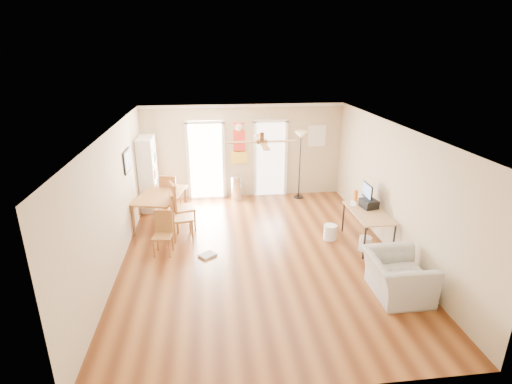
{
  "coord_description": "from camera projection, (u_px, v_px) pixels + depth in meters",
  "views": [
    {
      "loc": [
        -0.92,
        -7.16,
        4.0
      ],
      "look_at": [
        0.0,
        0.6,
        1.15
      ],
      "focal_mm": 27.75,
      "sensor_mm": 36.0,
      "label": 1
    }
  ],
  "objects": [
    {
      "name": "floor_cloth",
      "position": [
        208.0,
        255.0,
        8.07
      ],
      "size": [
        0.4,
        0.39,
        0.04
      ],
      "primitive_type": "cube",
      "rotation": [
        0.0,
        0.0,
        0.65
      ],
      "color": "#A09F9B",
      "rests_on": "floor"
    },
    {
      "name": "dining_chair_right_a",
      "position": [
        183.0,
        206.0,
        9.13
      ],
      "size": [
        0.59,
        0.59,
        1.14
      ],
      "primitive_type": null,
      "rotation": [
        0.0,
        0.0,
        1.89
      ],
      "color": "brown",
      "rests_on": "floor"
    },
    {
      "name": "wall_front",
      "position": [
        299.0,
        303.0,
        4.44
      ],
      "size": [
        5.5,
        0.04,
        2.6
      ],
      "primitive_type": null,
      "color": "beige",
      "rests_on": "floor"
    },
    {
      "name": "wall_right",
      "position": [
        394.0,
        190.0,
        8.01
      ],
      "size": [
        0.04,
        7.0,
        2.6
      ],
      "primitive_type": null,
      "color": "beige",
      "rests_on": "floor"
    },
    {
      "name": "ceiling_fan",
      "position": [
        262.0,
        142.0,
        7.04
      ],
      "size": [
        1.24,
        1.24,
        0.2
      ],
      "primitive_type": null,
      "color": "#593819",
      "rests_on": "ceiling"
    },
    {
      "name": "wastebasket_a",
      "position": [
        330.0,
        232.0,
        8.75
      ],
      "size": [
        0.31,
        0.31,
        0.33
      ],
      "primitive_type": "cylinder",
      "rotation": [
        0.0,
        0.0,
        -0.06
      ],
      "color": "white",
      "rests_on": "floor"
    },
    {
      "name": "crown_molding",
      "position": [
        260.0,
        131.0,
        7.27
      ],
      "size": [
        5.5,
        7.0,
        0.08
      ],
      "primitive_type": null,
      "color": "white",
      "rests_on": "wall_back"
    },
    {
      "name": "imac",
      "position": [
        367.0,
        194.0,
        8.69
      ],
      "size": [
        0.19,
        0.52,
        0.48
      ],
      "primitive_type": null,
      "rotation": [
        0.0,
        0.0,
        0.24
      ],
      "color": "black",
      "rests_on": "computer_desk"
    },
    {
      "name": "trash_can",
      "position": [
        237.0,
        188.0,
        11.02
      ],
      "size": [
        0.36,
        0.36,
        0.66
      ],
      "primitive_type": "cylinder",
      "rotation": [
        0.0,
        0.0,
        -0.18
      ],
      "color": "silver",
      "rests_on": "floor"
    },
    {
      "name": "bookshelf",
      "position": [
        148.0,
        174.0,
        10.19
      ],
      "size": [
        0.48,
        0.9,
        1.91
      ],
      "primitive_type": null,
      "rotation": [
        0.0,
        0.0,
        0.11
      ],
      "color": "silver",
      "rests_on": "floor"
    },
    {
      "name": "computer_desk",
      "position": [
        367.0,
        228.0,
        8.49
      ],
      "size": [
        0.69,
        1.38,
        0.74
      ],
      "primitive_type": null,
      "color": "tan",
      "rests_on": "floor"
    },
    {
      "name": "dining_chair_far",
      "position": [
        171.0,
        193.0,
        10.09
      ],
      "size": [
        0.51,
        0.51,
        1.03
      ],
      "primitive_type": null,
      "rotation": [
        0.0,
        0.0,
        2.91
      ],
      "color": "#A56735",
      "rests_on": "floor"
    },
    {
      "name": "wall_left",
      "position": [
        114.0,
        201.0,
        7.4
      ],
      "size": [
        0.04,
        7.0,
        2.6
      ],
      "primitive_type": null,
      "color": "beige",
      "rests_on": "floor"
    },
    {
      "name": "wall_back",
      "position": [
        244.0,
        152.0,
        10.97
      ],
      "size": [
        5.5,
        0.04,
        2.6
      ],
      "primitive_type": null,
      "color": "beige",
      "rests_on": "floor"
    },
    {
      "name": "framed_poster",
      "position": [
        127.0,
        161.0,
        8.57
      ],
      "size": [
        0.04,
        0.66,
        0.48
      ],
      "primitive_type": "cube",
      "color": "black",
      "rests_on": "wall_left"
    },
    {
      "name": "ceiling",
      "position": [
        260.0,
        129.0,
        7.26
      ],
      "size": [
        5.5,
        7.0,
        0.0
      ],
      "primitive_type": null,
      "color": "silver",
      "rests_on": "floor"
    },
    {
      "name": "dining_table",
      "position": [
        161.0,
        209.0,
        9.46
      ],
      "size": [
        1.26,
        1.69,
        0.75
      ],
      "primitive_type": null,
      "rotation": [
        0.0,
        0.0,
        -0.25
      ],
      "color": "#976130",
      "rests_on": "floor"
    },
    {
      "name": "kitchen_doorway",
      "position": [
        206.0,
        162.0,
        10.93
      ],
      "size": [
        0.9,
        0.1,
        2.1
      ],
      "primitive_type": null,
      "color": "white",
      "rests_on": "wall_back"
    },
    {
      "name": "floor",
      "position": [
        259.0,
        254.0,
        8.15
      ],
      "size": [
        7.0,
        7.0,
        0.0
      ],
      "primitive_type": "plane",
      "color": "brown",
      "rests_on": "ground"
    },
    {
      "name": "dining_chair_right_b",
      "position": [
        182.0,
        216.0,
        8.67
      ],
      "size": [
        0.52,
        0.52,
        1.08
      ],
      "primitive_type": null,
      "rotation": [
        0.0,
        0.0,
        1.74
      ],
      "color": "#AC7937",
      "rests_on": "floor"
    },
    {
      "name": "wastebasket_b",
      "position": [
        365.0,
        244.0,
        8.28
      ],
      "size": [
        0.32,
        0.32,
        0.3
      ],
      "primitive_type": "cylinder",
      "rotation": [
        0.0,
        0.0,
        0.26
      ],
      "color": "silver",
      "rests_on": "floor"
    },
    {
      "name": "printer",
      "position": [
        369.0,
        204.0,
        8.57
      ],
      "size": [
        0.37,
        0.41,
        0.18
      ],
      "primitive_type": "cube",
      "rotation": [
        0.0,
        0.0,
        0.2
      ],
      "color": "black",
      "rests_on": "computer_desk"
    },
    {
      "name": "wall_decal",
      "position": [
        239.0,
        143.0,
        10.85
      ],
      "size": [
        0.46,
        0.03,
        1.1
      ],
      "primitive_type": "cube",
      "color": "red",
      "rests_on": "wall_back"
    },
    {
      "name": "torchiere_lamp",
      "position": [
        300.0,
        165.0,
        10.94
      ],
      "size": [
        0.45,
        0.45,
        1.9
      ],
      "primitive_type": null,
      "rotation": [
        0.0,
        0.0,
        -0.32
      ],
      "color": "black",
      "rests_on": "floor"
    },
    {
      "name": "keyboard",
      "position": [
        353.0,
        203.0,
        8.81
      ],
      "size": [
        0.24,
        0.39,
        0.01
      ],
      "primitive_type": "cube",
      "rotation": [
        0.0,
        0.0,
        -0.35
      ],
      "color": "white",
      "rests_on": "computer_desk"
    },
    {
      "name": "bathroom_doorway",
      "position": [
        270.0,
        160.0,
        11.13
      ],
      "size": [
        0.8,
        0.1,
        2.1
      ],
      "primitive_type": null,
      "color": "white",
      "rests_on": "wall_back"
    },
    {
      "name": "armchair",
      "position": [
        397.0,
        276.0,
        6.7
      ],
      "size": [
        0.98,
        1.12,
        0.72
      ],
      "primitive_type": "imported",
      "rotation": [
        0.0,
        0.0,
        1.56
      ],
      "color": "#ABAAA5",
      "rests_on": "floor"
    },
    {
      "name": "ac_grille",
      "position": [
        317.0,
        136.0,
        11.03
      ],
      "size": [
        0.5,
        0.04,
        0.6
      ],
      "primitive_type": "cube",
      "color": "white",
      "rests_on": "wall_back"
    },
    {
      "name": "orange_bottle",
      "position": [
        356.0,
        196.0,
        8.91
      ],
      "size": [
        0.09,
        0.09,
        0.26
      ],
      "primitive_type": "cylinder",
      "rotation": [
        0.0,
        0.0,
        -0.06
      ],
      "color": "orange",
      "rests_on": "computer_desk"
    },
    {
      "name": "dining_chair_near",
      "position": [
        162.0,
        234.0,
        8.01
      ],
      "size": [
        0.42,
        0.42,
        0.91
      ],
      "primitive_type": null,
      "rotation": [
        0.0,
        0.0,
        -0.13
      ],
      "color": "olive",
      "rests_on": "floor"
    }
  ]
}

